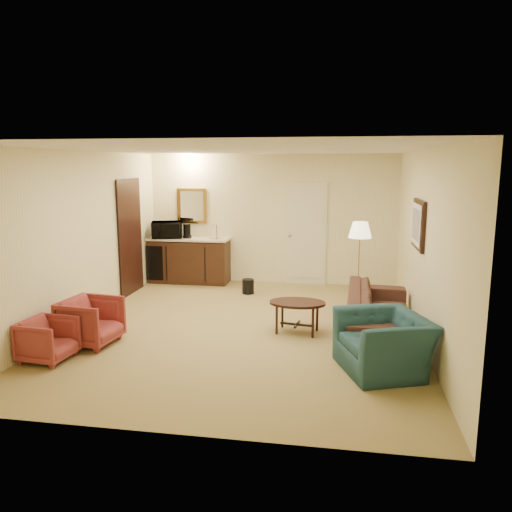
{
  "coord_description": "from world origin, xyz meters",
  "views": [
    {
      "loc": [
        1.34,
        -6.95,
        2.39
      ],
      "look_at": [
        0.1,
        0.5,
        1.0
      ],
      "focal_mm": 35.0,
      "sensor_mm": 36.0,
      "label": 1
    }
  ],
  "objects": [
    {
      "name": "ground",
      "position": [
        0.0,
        0.0,
        0.0
      ],
      "size": [
        6.0,
        6.0,
        0.0
      ],
      "primitive_type": "plane",
      "color": "#9A854E",
      "rests_on": "ground"
    },
    {
      "name": "room_walls",
      "position": [
        -0.1,
        0.77,
        1.72
      ],
      "size": [
        5.02,
        6.01,
        2.61
      ],
      "color": "#F3EAB6",
      "rests_on": "ground"
    },
    {
      "name": "wetbar_cabinet",
      "position": [
        -1.65,
        2.72,
        0.46
      ],
      "size": [
        1.64,
        0.58,
        0.92
      ],
      "primitive_type": "cube",
      "color": "#351A10",
      "rests_on": "ground"
    },
    {
      "name": "sofa",
      "position": [
        1.95,
        0.04,
        0.44
      ],
      "size": [
        0.75,
        2.29,
        0.89
      ],
      "primitive_type": "imported",
      "rotation": [
        0.0,
        0.0,
        1.53
      ],
      "color": "black",
      "rests_on": "ground"
    },
    {
      "name": "teal_armchair",
      "position": [
        1.9,
        -1.24,
        0.45
      ],
      "size": [
        0.99,
        1.2,
        0.9
      ],
      "primitive_type": "imported",
      "rotation": [
        0.0,
        0.0,
        -1.21
      ],
      "color": "#1E434B",
      "rests_on": "ground"
    },
    {
      "name": "rose_chair_near",
      "position": [
        -1.9,
        -0.98,
        0.35
      ],
      "size": [
        0.71,
        0.75,
        0.7
      ],
      "primitive_type": "imported",
      "rotation": [
        0.0,
        0.0,
        1.46
      ],
      "color": "#963631",
      "rests_on": "ground"
    },
    {
      "name": "rose_chair_far",
      "position": [
        -2.15,
        -1.6,
        0.29
      ],
      "size": [
        0.58,
        0.61,
        0.58
      ],
      "primitive_type": "imported",
      "rotation": [
        0.0,
        0.0,
        1.48
      ],
      "color": "#963631",
      "rests_on": "ground"
    },
    {
      "name": "coffee_table",
      "position": [
        0.79,
        -0.05,
        0.23
      ],
      "size": [
        0.87,
        0.65,
        0.46
      ],
      "primitive_type": "cube",
      "rotation": [
        0.0,
        0.0,
        -0.14
      ],
      "color": "black",
      "rests_on": "ground"
    },
    {
      "name": "floor_lamp",
      "position": [
        1.7,
        1.48,
        0.73
      ],
      "size": [
        0.48,
        0.48,
        1.46
      ],
      "primitive_type": "cube",
      "rotation": [
        0.0,
        0.0,
        0.29
      ],
      "color": "#C08E40",
      "rests_on": "ground"
    },
    {
      "name": "waste_bin",
      "position": [
        -0.3,
        2.0,
        0.14
      ],
      "size": [
        0.29,
        0.29,
        0.27
      ],
      "primitive_type": "cylinder",
      "rotation": [
        0.0,
        0.0,
        0.38
      ],
      "color": "black",
      "rests_on": "ground"
    },
    {
      "name": "microwave",
      "position": [
        -2.09,
        2.65,
        1.13
      ],
      "size": [
        0.68,
        0.5,
        0.41
      ],
      "primitive_type": "imported",
      "rotation": [
        0.0,
        0.0,
        0.3
      ],
      "color": "black",
      "rests_on": "wetbar_cabinet"
    },
    {
      "name": "coffee_maker",
      "position": [
        -1.68,
        2.69,
        1.06
      ],
      "size": [
        0.19,
        0.19,
        0.28
      ],
      "primitive_type": "cylinder",
      "rotation": [
        0.0,
        0.0,
        0.34
      ],
      "color": "black",
      "rests_on": "wetbar_cabinet"
    }
  ]
}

